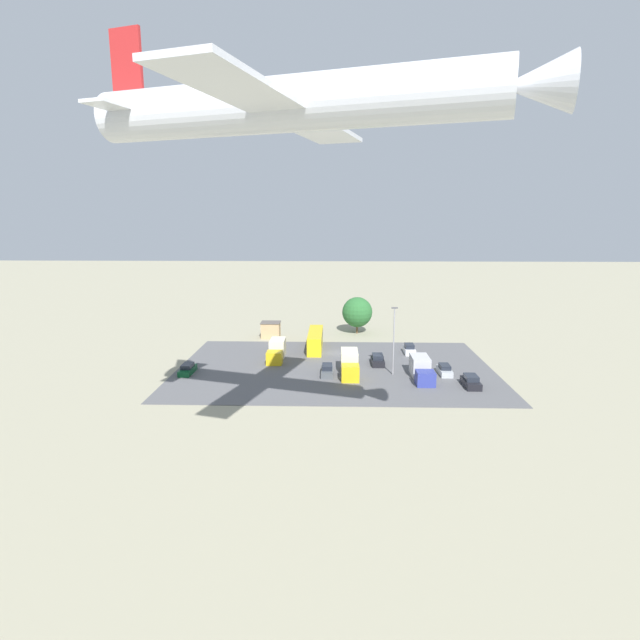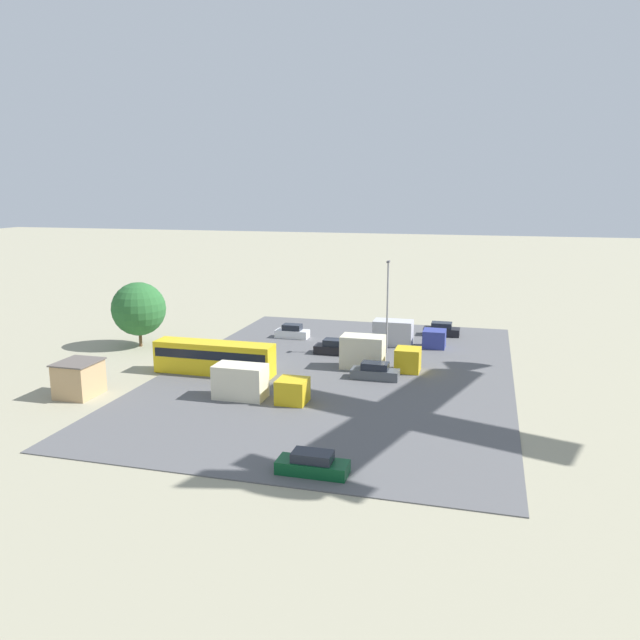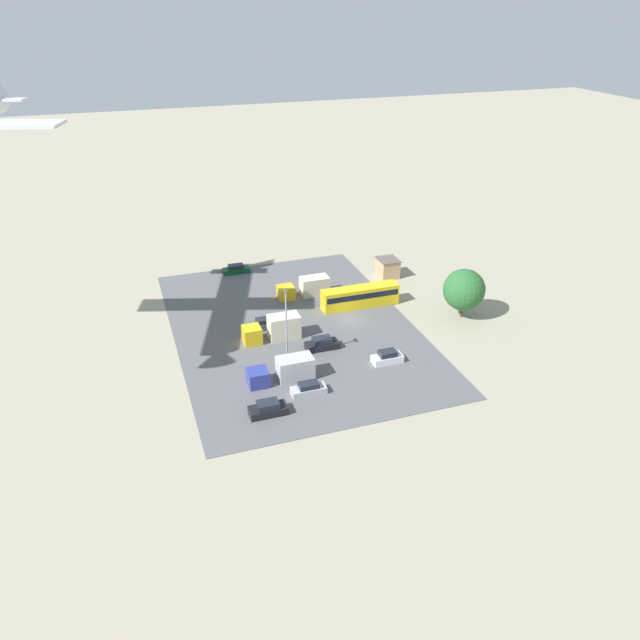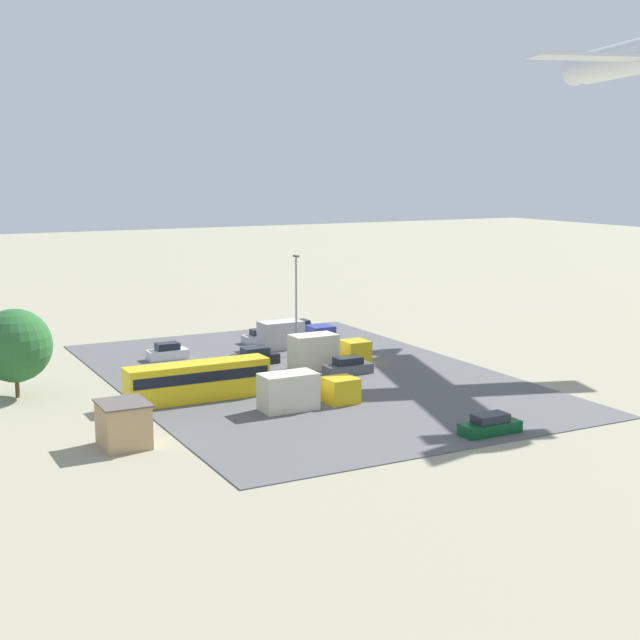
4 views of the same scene
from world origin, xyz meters
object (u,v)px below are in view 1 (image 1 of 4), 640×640
(parked_truck_0, at_px, (421,369))
(airplane, at_px, (306,103))
(parked_car_4, at_px, (378,360))
(parked_car_0, at_px, (188,369))
(parked_car_2, at_px, (327,371))
(shed_building, at_px, (271,330))
(parked_truck_1, at_px, (350,364))
(bus, at_px, (315,339))
(parked_car_5, at_px, (471,382))
(parked_truck_2, at_px, (277,350))
(parked_car_1, at_px, (445,370))
(parked_car_3, at_px, (409,349))

(parked_truck_0, bearing_deg, airplane, 66.58)
(parked_car_4, height_order, airplane, airplane)
(parked_car_4, bearing_deg, parked_car_0, 10.96)
(parked_car_2, bearing_deg, shed_building, -64.63)
(airplane, bearing_deg, parked_truck_1, -169.89)
(bus, relative_size, parked_car_5, 2.73)
(bus, height_order, parked_car_2, bus)
(parked_car_0, bearing_deg, parked_truck_0, 178.02)
(parked_car_0, distance_m, parked_truck_1, 24.44)
(parked_car_4, bearing_deg, parked_truck_2, -10.49)
(parked_car_1, bearing_deg, bus, 143.70)
(parked_truck_0, bearing_deg, parked_car_5, 148.92)
(parked_truck_1, bearing_deg, parked_car_5, 162.26)
(parked_car_4, distance_m, airplane, 51.50)
(parked_car_2, bearing_deg, airplane, 88.29)
(parked_car_5, bearing_deg, parked_car_2, 166.67)
(parked_truck_2, relative_size, airplane, 0.25)
(parked_car_1, height_order, airplane, airplane)
(parked_car_5, xyz_separation_m, parked_truck_0, (6.24, -3.76, 0.63))
(parked_car_1, xyz_separation_m, parked_truck_2, (26.12, -8.05, 0.72))
(bus, height_order, parked_car_1, bus)
(parked_truck_0, distance_m, parked_truck_2, 24.40)
(parked_car_4, distance_m, parked_truck_1, 7.07)
(parked_car_5, relative_size, parked_truck_0, 0.53)
(parked_truck_1, distance_m, airplane, 46.22)
(parked_car_3, height_order, parked_truck_2, parked_truck_2)
(bus, height_order, parked_truck_0, bus)
(parked_car_3, height_order, parked_car_4, parked_car_3)
(bus, xyz_separation_m, parked_car_1, (-19.93, 14.64, -1.06))
(parked_truck_0, distance_m, parked_truck_1, 10.53)
(parked_truck_2, distance_m, airplane, 53.37)
(parked_car_1, distance_m, parked_car_4, 10.80)
(parked_car_0, distance_m, parked_truck_0, 34.86)
(parked_car_1, bearing_deg, parked_car_5, -66.63)
(parked_truck_2, bearing_deg, parked_car_5, 154.44)
(shed_building, relative_size, parked_car_1, 0.90)
(bus, height_order, parked_car_3, bus)
(parked_truck_1, relative_size, parked_truck_2, 0.97)
(parked_car_4, distance_m, parked_car_5, 16.01)
(parked_truck_2, xyz_separation_m, airplane, (-7.49, 44.08, 29.13))
(parked_car_0, xyz_separation_m, parked_car_5, (-41.07, 4.96, 0.08))
(parked_car_1, xyz_separation_m, parked_car_3, (3.53, -11.86, 0.07))
(bus, bearing_deg, parked_car_0, 39.22)
(parked_truck_2, bearing_deg, parked_truck_1, 145.00)
(parked_car_3, bearing_deg, shed_building, -24.21)
(parked_car_2, bearing_deg, parked_car_3, -137.82)
(parked_car_0, relative_size, parked_car_1, 1.08)
(parked_car_5, relative_size, parked_truck_2, 0.54)
(parked_car_2, relative_size, parked_car_5, 1.04)
(parked_car_2, xyz_separation_m, parked_truck_0, (-13.76, 0.98, 0.65))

